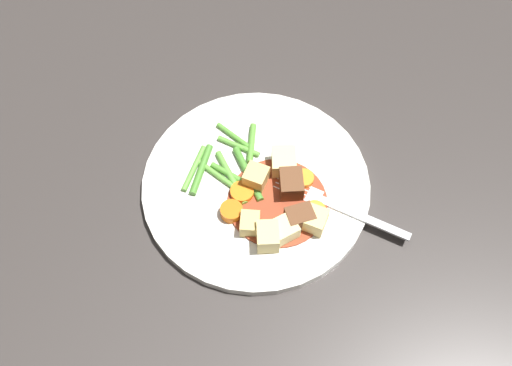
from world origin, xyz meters
The scene contains 25 objects.
ground_plane centered at (0.00, 0.00, 0.00)m, with size 3.00×3.00×0.00m, color #383330.
dinner_plate centered at (0.00, 0.00, 0.01)m, with size 0.28×0.28×0.01m, color white.
stew_sauce centered at (0.04, 0.00, 0.01)m, with size 0.12×0.12×0.00m, color #93381E.
carrot_slice_0 centered at (0.00, -0.02, 0.02)m, with size 0.03×0.03×0.01m, color orange.
carrot_slice_1 centered at (0.01, -0.05, 0.02)m, with size 0.03×0.03×0.01m, color orange.
carrot_slice_2 centered at (0.04, 0.05, 0.02)m, with size 0.02×0.02×0.01m, color orange.
carrot_slice_3 centered at (0.08, 0.02, 0.02)m, with size 0.03×0.03×0.01m, color orange.
potato_chunk_0 centered at (0.09, 0.01, 0.03)m, with size 0.03×0.03×0.02m, color #E5CC7A.
potato_chunk_1 centered at (0.00, 0.00, 0.03)m, with size 0.03×0.03×0.03m, color #DBBC6B.
potato_chunk_2 centered at (0.04, -0.05, 0.02)m, with size 0.03×0.02×0.02m, color #DBBC6B.
potato_chunk_3 centered at (0.07, -0.02, 0.03)m, with size 0.03×0.03×0.02m, color #EAD68C.
potato_chunk_4 centered at (0.07, -0.04, 0.03)m, with size 0.03×0.03×0.03m, color #E5CC7A.
potato_chunk_5 centered at (0.01, 0.04, 0.03)m, with size 0.03×0.03×0.03m, color #EAD68C.
meat_chunk_0 centered at (0.08, 0.00, 0.03)m, with size 0.03×0.02×0.02m, color brown.
meat_chunk_1 centered at (0.04, 0.02, 0.03)m, with size 0.04×0.03×0.03m, color brown.
green_bean_0 centered at (-0.03, -0.02, 0.02)m, with size 0.01×0.01×0.08m, color #66AD42.
green_bean_1 centered at (-0.07, 0.03, 0.02)m, with size 0.01×0.01×0.06m, color #599E38.
green_bean_2 centered at (-0.07, -0.04, 0.02)m, with size 0.01×0.01×0.07m, color #66AD42.
green_bean_3 centered at (-0.06, -0.04, 0.02)m, with size 0.01×0.01×0.07m, color #4C8E33.
green_bean_4 centered at (-0.05, 0.02, 0.02)m, with size 0.01×0.01×0.06m, color #66AD42.
green_bean_5 centered at (-0.03, -0.02, 0.02)m, with size 0.01×0.01×0.06m, color #599E38.
green_bean_6 centered at (-0.01, 0.00, 0.02)m, with size 0.01×0.01×0.08m, color #4C8E33.
green_bean_7 centered at (-0.03, -0.03, 0.02)m, with size 0.01×0.01×0.08m, color #66AD42.
green_bean_8 centered at (-0.05, 0.03, 0.02)m, with size 0.01×0.01×0.06m, color #599E38.
fork centered at (0.09, 0.05, 0.01)m, with size 0.17×0.08×0.00m.
Camera 1 is at (0.27, -0.26, 0.66)m, focal length 41.94 mm.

